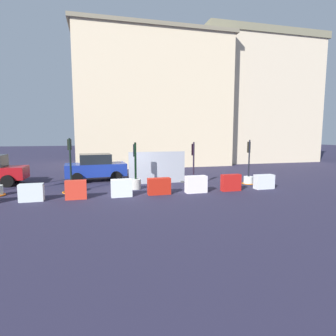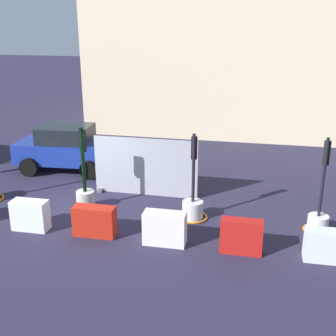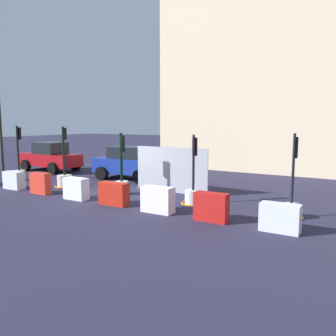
{
  "view_description": "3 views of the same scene",
  "coord_description": "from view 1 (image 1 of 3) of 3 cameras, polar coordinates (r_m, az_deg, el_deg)",
  "views": [
    {
      "loc": [
        -2.03,
        -15.02,
        3.1
      ],
      "look_at": [
        1.81,
        0.06,
        1.17
      ],
      "focal_mm": 29.81,
      "sensor_mm": 36.0,
      "label": 1
    },
    {
      "loc": [
        5.24,
        -11.33,
        5.58
      ],
      "look_at": [
        2.57,
        0.78,
        1.37
      ],
      "focal_mm": 46.0,
      "sensor_mm": 36.0,
      "label": 2
    },
    {
      "loc": [
        9.25,
        -11.01,
        3.04
      ],
      "look_at": [
        1.96,
        0.91,
        1.2
      ],
      "focal_mm": 36.92,
      "sensor_mm": 36.0,
      "label": 3
    }
  ],
  "objects": [
    {
      "name": "construction_barrier_3",
      "position": [
        13.93,
        -9.49,
        -4.06
      ],
      "size": [
        1.02,
        0.47,
        0.86
      ],
      "color": "white",
      "rests_on": "ground_plane"
    },
    {
      "name": "traffic_light_4",
      "position": [
        17.95,
        16.11,
        -1.68
      ],
      "size": [
        0.8,
        0.8,
        2.71
      ],
      "color": "silver",
      "rests_on": "ground_plane"
    },
    {
      "name": "building_main_facade",
      "position": [
        29.61,
        -3.81,
        13.23
      ],
      "size": [
        14.91,
        9.65,
        12.54
      ],
      "color": "beige",
      "rests_on": "ground_plane"
    },
    {
      "name": "construction_barrier_1",
      "position": [
        14.27,
        -26.15,
        -4.54
      ],
      "size": [
        1.06,
        0.46,
        0.81
      ],
      "color": "silver",
      "rests_on": "ground_plane"
    },
    {
      "name": "ground_plane",
      "position": [
        15.47,
        -6.48,
        -4.52
      ],
      "size": [
        120.0,
        120.0,
        0.0
      ],
      "primitive_type": "plane",
      "color": "#26243A"
    },
    {
      "name": "site_fence_panel",
      "position": [
        17.34,
        -2.21,
        -0.09
      ],
      "size": [
        3.54,
        0.5,
        1.98
      ],
      "color": "#9BA0AB",
      "rests_on": "ground_plane"
    },
    {
      "name": "traffic_light_1",
      "position": [
        15.56,
        -19.14,
        -3.14
      ],
      "size": [
        0.96,
        0.96,
        2.86
      ],
      "color": "beige",
      "rests_on": "ground_plane"
    },
    {
      "name": "traffic_light_2",
      "position": [
        15.69,
        -6.63,
        -2.15
      ],
      "size": [
        0.57,
        0.57,
        2.61
      ],
      "color": "#B2B2AA",
      "rests_on": "ground_plane"
    },
    {
      "name": "car_blue_estate",
      "position": [
        18.85,
        -14.55,
        0.13
      ],
      "size": [
        3.95,
        2.38,
        1.77
      ],
      "color": "navy",
      "rests_on": "ground_plane"
    },
    {
      "name": "building_corner_block",
      "position": [
        33.91,
        16.88,
        13.14
      ],
      "size": [
        13.51,
        7.33,
        13.66
      ],
      "color": "beige",
      "rests_on": "ground_plane"
    },
    {
      "name": "construction_barrier_4",
      "position": [
        14.25,
        -1.84,
        -3.75
      ],
      "size": [
        1.17,
        0.45,
        0.84
      ],
      "color": "#B52011",
      "rests_on": "ground_plane"
    },
    {
      "name": "traffic_light_3",
      "position": [
        16.51,
        5.21,
        -2.31
      ],
      "size": [
        0.91,
        0.91,
        2.6
      ],
      "color": "silver",
      "rests_on": "ground_plane"
    },
    {
      "name": "construction_barrier_6",
      "position": [
        15.52,
        12.73,
        -2.93
      ],
      "size": [
        1.06,
        0.4,
        0.9
      ],
      "color": "red",
      "rests_on": "ground_plane"
    },
    {
      "name": "construction_barrier_7",
      "position": [
        16.61,
        19.04,
        -2.67
      ],
      "size": [
        1.1,
        0.48,
        0.8
      ],
      "color": "silver",
      "rests_on": "ground_plane"
    },
    {
      "name": "construction_barrier_5",
      "position": [
        14.75,
        5.75,
        -3.32
      ],
      "size": [
        1.12,
        0.49,
        0.89
      ],
      "color": "white",
      "rests_on": "ground_plane"
    },
    {
      "name": "construction_barrier_2",
      "position": [
        13.91,
        -18.3,
        -4.25
      ],
      "size": [
        0.98,
        0.37,
        0.9
      ],
      "color": "red",
      "rests_on": "ground_plane"
    }
  ]
}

